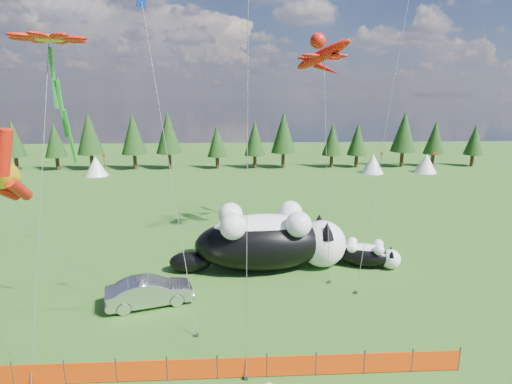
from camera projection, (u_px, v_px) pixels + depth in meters
ground at (199, 336)px, 19.01m from camera, size 160.00×160.00×0.00m
safety_fence at (192, 369)px, 15.98m from camera, size 22.06×0.06×1.10m
tree_line at (224, 143)px, 61.74m from camera, size 90.00×4.00×8.00m
festival_tents at (299, 164)px, 58.05m from camera, size 50.00×3.20×2.80m
cat_large at (269, 239)px, 26.08m from camera, size 11.67×4.63×4.21m
cat_small at (367, 254)px, 26.64m from camera, size 4.76×2.71×1.76m
car at (150, 292)px, 21.73m from camera, size 4.92×2.89×1.53m
gecko_kite at (322, 55)px, 28.09m from camera, size 7.01×10.85×16.00m
flower_kite at (49, 43)px, 16.29m from camera, size 3.63×5.78×13.86m
diamond_kite_a at (145, 21)px, 21.22m from camera, size 3.52×6.97×17.50m
diamond_kite_c at (248, 16)px, 14.13m from camera, size 0.91×1.77×15.56m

